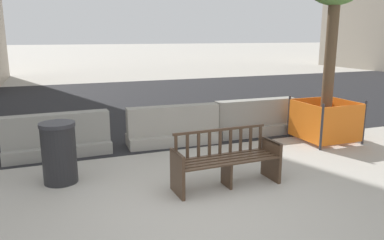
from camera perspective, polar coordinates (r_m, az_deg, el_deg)
ground_plane at (r=5.25m, az=1.99°, el=-13.41°), size 200.00×200.00×0.00m
street_asphalt at (r=13.36m, az=-12.80°, el=2.49°), size 120.00×12.00×0.01m
street_bench at (r=5.87m, az=5.21°, el=-6.34°), size 1.70×0.58×0.88m
jersey_barrier_centre at (r=8.12m, az=-2.84°, el=-1.31°), size 2.03×0.77×0.84m
jersey_barrier_left at (r=7.78m, az=-19.79°, el=-2.70°), size 2.02×0.75×0.84m
jersey_barrier_right at (r=9.04m, az=9.60°, el=-0.03°), size 2.01×0.71×0.84m
construction_fence at (r=8.85m, az=19.62°, el=0.08°), size 1.18×1.18×0.97m
trash_bin at (r=6.32m, az=-19.59°, el=-4.71°), size 0.56×0.56×0.99m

